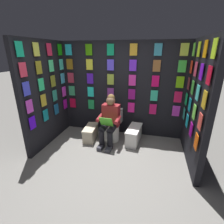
% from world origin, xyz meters
% --- Properties ---
extents(ground_plane, '(30.00, 30.00, 0.00)m').
position_xyz_m(ground_plane, '(0.00, 0.00, 0.00)').
color(ground_plane, gray).
extents(display_wall_back, '(3.22, 0.14, 2.36)m').
position_xyz_m(display_wall_back, '(0.00, -1.71, 1.19)').
color(display_wall_back, black).
rests_on(display_wall_back, ground).
extents(display_wall_left, '(0.14, 1.67, 2.36)m').
position_xyz_m(display_wall_left, '(-1.61, -0.83, 1.19)').
color(display_wall_left, black).
rests_on(display_wall_left, ground).
extents(display_wall_right, '(0.14, 1.67, 2.36)m').
position_xyz_m(display_wall_right, '(1.61, -0.83, 1.19)').
color(display_wall_right, black).
rests_on(display_wall_right, ground).
extents(toilet, '(0.42, 0.57, 0.77)m').
position_xyz_m(toilet, '(0.13, -1.26, 0.33)').
color(toilet, white).
rests_on(toilet, ground).
extents(person_reading, '(0.55, 0.70, 1.19)m').
position_xyz_m(person_reading, '(0.15, -1.04, 0.60)').
color(person_reading, maroon).
rests_on(person_reading, ground).
extents(comic_longbox_near, '(0.35, 0.73, 0.39)m').
position_xyz_m(comic_longbox_near, '(-0.42, -1.21, 0.19)').
color(comic_longbox_near, white).
rests_on(comic_longbox_near, ground).
extents(comic_longbox_far, '(0.32, 0.63, 0.33)m').
position_xyz_m(comic_longbox_far, '(0.66, -1.10, 0.17)').
color(comic_longbox_far, beige).
rests_on(comic_longbox_far, ground).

